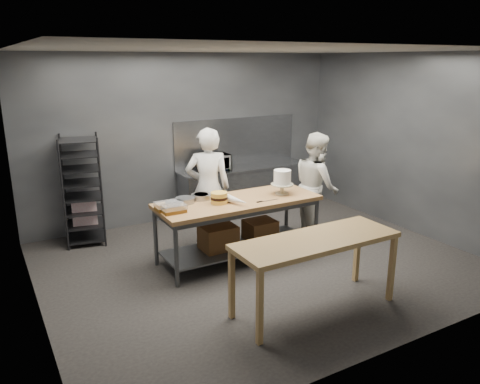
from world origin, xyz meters
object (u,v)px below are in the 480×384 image
object	(u,v)px
near_counter	(316,245)
chef_right	(316,186)
microwave	(214,163)
speed_rack	(83,191)
chef_behind	(208,188)
work_table	(238,222)
layer_cake	(219,198)
frosted_cake_stand	(282,179)

from	to	relation	value
near_counter	chef_right	world-z (taller)	chef_right
near_counter	microwave	xyz separation A→B (m)	(0.51, 3.62, 0.24)
speed_rack	chef_behind	bearing A→B (deg)	-34.35
work_table	chef_right	bearing A→B (deg)	5.59
microwave	layer_cake	xyz separation A→B (m)	(-0.89, -1.92, -0.05)
chef_right	microwave	xyz separation A→B (m)	(-1.00, 1.73, 0.17)
speed_rack	chef_right	xyz separation A→B (m)	(3.39, -1.65, 0.02)
work_table	chef_right	distance (m)	1.61
chef_right	chef_behind	bearing A→B (deg)	92.87
work_table	near_counter	size ratio (longest dim) A/B	1.20
speed_rack	frosted_cake_stand	bearing A→B (deg)	-36.57
near_counter	chef_right	bearing A→B (deg)	51.46
work_table	microwave	xyz separation A→B (m)	(0.57, 1.88, 0.48)
near_counter	speed_rack	bearing A→B (deg)	118.02
near_counter	frosted_cake_stand	size ratio (longest dim) A/B	5.41
speed_rack	layer_cake	distance (m)	2.38
microwave	layer_cake	size ratio (longest dim) A/B	2.28
speed_rack	microwave	xyz separation A→B (m)	(2.39, 0.08, 0.19)
work_table	chef_behind	bearing A→B (deg)	102.75
layer_cake	work_table	bearing A→B (deg)	5.63
work_table	speed_rack	size ratio (longest dim) A/B	1.37
chef_right	microwave	bearing A→B (deg)	49.38
work_table	near_counter	bearing A→B (deg)	-87.82
layer_cake	chef_behind	bearing A→B (deg)	76.68
chef_behind	frosted_cake_stand	distance (m)	1.17
chef_right	layer_cake	size ratio (longest dim) A/B	7.42
near_counter	chef_right	distance (m)	2.41
near_counter	frosted_cake_stand	xyz separation A→B (m)	(0.66, 1.65, 0.34)
layer_cake	near_counter	bearing A→B (deg)	-77.36
near_counter	layer_cake	world-z (taller)	layer_cake
work_table	frosted_cake_stand	size ratio (longest dim) A/B	6.49
chef_behind	microwave	xyz separation A→B (m)	(0.72, 1.22, 0.10)
speed_rack	chef_behind	size ratio (longest dim) A/B	0.92
frosted_cake_stand	layer_cake	size ratio (longest dim) A/B	1.56
speed_rack	chef_right	bearing A→B (deg)	-26.00
microwave	frosted_cake_stand	bearing A→B (deg)	-85.59
work_table	chef_behind	xyz separation A→B (m)	(-0.15, 0.67, 0.38)
work_table	microwave	bearing A→B (deg)	73.10
work_table	chef_right	size ratio (longest dim) A/B	1.36
work_table	layer_cake	world-z (taller)	layer_cake
microwave	frosted_cake_stand	world-z (taller)	frosted_cake_stand
microwave	speed_rack	bearing A→B (deg)	-178.08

